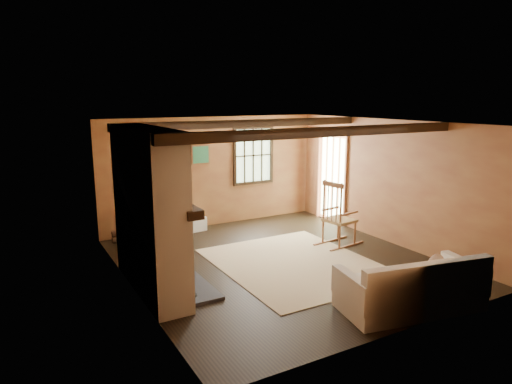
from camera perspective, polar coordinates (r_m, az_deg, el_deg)
ground at (r=8.02m, az=2.93°, el=-8.75°), size 5.50×5.50×0.00m
room_envelope at (r=7.94m, az=3.41°, el=3.23°), size 5.02×5.52×2.44m
fireplace at (r=6.81m, az=-13.04°, el=-3.07°), size 1.02×2.30×2.40m
rug at (r=7.97m, az=4.94°, el=-8.90°), size 2.50×3.00×0.01m
rocking_chair at (r=8.90m, az=10.19°, el=-3.23°), size 0.98×0.60×1.27m
sofa at (r=6.58m, az=19.01°, el=-11.55°), size 2.05×1.21×0.78m
firewood_pile at (r=9.44m, az=-15.50°, el=-5.19°), size 0.68×0.12×0.25m
laundry_basket at (r=9.90m, az=-7.93°, el=-3.93°), size 0.54×0.43×0.30m
basket_pillow at (r=9.83m, az=-7.97°, el=-2.56°), size 0.44×0.39×0.19m
armchair at (r=9.02m, az=-12.60°, el=-4.22°), size 1.13×1.13×0.74m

